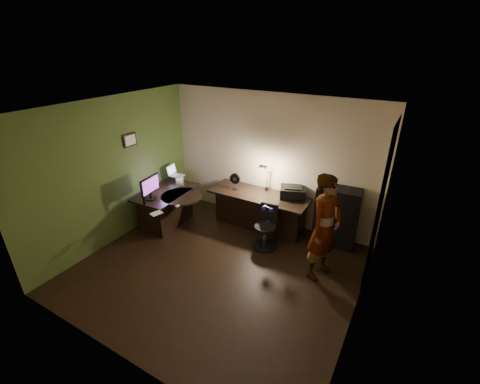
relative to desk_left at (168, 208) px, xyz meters
The scene contains 27 objects.
floor 1.93m from the desk_left, 23.51° to the right, with size 4.50×4.00×0.01m, color black.
ceiling 3.00m from the desk_left, 23.51° to the right, with size 4.50×4.00×0.01m, color silver.
wall_back 2.35m from the desk_left, 35.84° to the left, with size 4.50×0.01×2.70m, color tan.
wall_front 3.40m from the desk_left, 57.87° to the right, with size 4.50×0.01×2.70m, color tan.
wall_left 1.34m from the desk_left, 124.74° to the right, with size 0.01×4.00×2.70m, color tan.
wall_right 4.17m from the desk_left, 10.70° to the right, with size 0.01×4.00×2.70m, color tan.
green_wall_overlay 1.33m from the desk_left, 123.96° to the right, with size 0.00×4.00×2.70m, color #445B25.
arched_doorway 4.10m from the desk_left, ahead, with size 0.01×0.90×2.60m, color black.
french_door 4.23m from the desk_left, 18.18° to the right, with size 0.02×0.92×2.10m, color white.
framed_picture 1.58m from the desk_left, 148.09° to the right, with size 0.04×0.30×0.25m, color black.
desk_left is the anchor object (origin of this frame).
desk_right 1.90m from the desk_left, 25.73° to the left, with size 2.04×0.71×0.76m, color black.
cabinet 3.40m from the desk_left, 17.59° to the left, with size 0.77×0.39×1.16m, color black.
laptop_stand 0.76m from the desk_left, 108.08° to the left, with size 0.22×0.18×0.09m, color silver.
laptop 0.85m from the desk_left, 108.08° to the left, with size 0.32×0.30×0.22m, color silver.
monitor 0.68m from the desk_left, 93.05° to the right, with size 0.10×0.51×0.34m, color black.
mouse 0.86m from the desk_left, 32.20° to the right, with size 0.07×0.10×0.04m, color silver.
phone 0.67m from the desk_left, 34.60° to the left, with size 0.07×0.13×0.01m, color black.
pen 0.65m from the desk_left, ahead, with size 0.01×0.15×0.01m, color black.
speaker 0.77m from the desk_left, 87.68° to the right, with size 0.06×0.06×0.16m, color black.
notepad 1.01m from the desk_left, 58.58° to the right, with size 0.15×0.20×0.01m, color silver.
desk_fan 1.54m from the desk_left, 34.38° to the left, with size 0.22×0.12×0.34m, color black.
headphones 2.23m from the desk_left, ahead, with size 0.20×0.08×0.09m, color #2C2695.
printer 2.62m from the desk_left, 24.17° to the left, with size 0.48×0.38×0.21m, color black.
desk_lamp 2.19m from the desk_left, 31.37° to the left, with size 0.15×0.29×0.63m, color black.
office_chair 2.16m from the desk_left, ahead, with size 0.47×0.47×0.84m, color black.
person 3.33m from the desk_left, ahead, with size 0.64×0.43×1.80m, color #D8A88C.
Camera 1 is at (2.54, -3.62, 3.58)m, focal length 24.00 mm.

